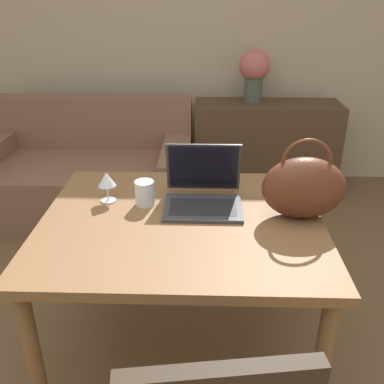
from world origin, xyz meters
The scene contains 9 objects.
wall_back centered at (0.00, 2.81, 1.35)m, with size 10.00×0.06×2.70m.
dining_table centered at (0.04, 0.57, 0.66)m, with size 1.14×0.95×0.76m.
couch centered at (-0.78, 2.10, 0.28)m, with size 1.61×0.92×0.82m.
sideboard centered at (0.64, 2.48, 0.38)m, with size 1.17×0.40×0.76m.
laptop centered at (0.13, 0.72, 0.82)m, with size 0.33×0.31×0.25m.
drinking_glass centered at (-0.12, 0.69, 0.81)m, with size 0.08×0.08×0.11m.
wine_glass centered at (-0.28, 0.72, 0.85)m, with size 0.08×0.08×0.14m.
handbag centered at (0.53, 0.61, 0.89)m, with size 0.33×0.18×0.33m.
flower_vase centered at (0.52, 2.53, 1.01)m, with size 0.25×0.25×0.41m.
Camera 1 is at (0.13, -0.94, 1.60)m, focal length 40.00 mm.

